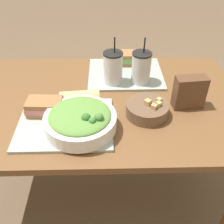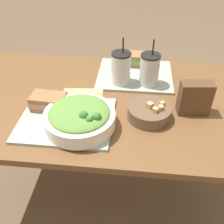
% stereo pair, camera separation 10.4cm
% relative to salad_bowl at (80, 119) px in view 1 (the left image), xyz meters
% --- Properties ---
extents(ground_plane, '(12.00, 12.00, 0.00)m').
position_rel_salad_bowl_xyz_m(ground_plane, '(0.03, 0.21, -0.80)').
color(ground_plane, brown).
extents(dining_table, '(1.41, 0.81, 0.75)m').
position_rel_salad_bowl_xyz_m(dining_table, '(0.03, 0.21, -0.15)').
color(dining_table, brown).
rests_on(dining_table, ground_plane).
extents(tray_near, '(0.38, 0.32, 0.01)m').
position_rel_salad_bowl_xyz_m(tray_near, '(-0.07, 0.03, -0.05)').
color(tray_near, '#99A89E').
rests_on(tray_near, dining_table).
extents(tray_far, '(0.38, 0.32, 0.01)m').
position_rel_salad_bowl_xyz_m(tray_far, '(0.20, 0.42, -0.05)').
color(tray_far, '#99A89E').
rests_on(tray_far, dining_table).
extents(salad_bowl, '(0.28, 0.28, 0.10)m').
position_rel_salad_bowl_xyz_m(salad_bowl, '(0.00, 0.00, 0.00)').
color(salad_bowl, white).
rests_on(salad_bowl, tray_near).
extents(soup_bowl, '(0.18, 0.18, 0.08)m').
position_rel_salad_bowl_xyz_m(soup_bowl, '(0.27, 0.09, -0.02)').
color(soup_bowl, brown).
rests_on(soup_bowl, dining_table).
extents(sandwich_near, '(0.15, 0.10, 0.06)m').
position_rel_salad_bowl_xyz_m(sandwich_near, '(-0.16, 0.10, -0.01)').
color(sandwich_near, olive).
rests_on(sandwich_near, tray_near).
extents(baguette_near, '(0.17, 0.08, 0.06)m').
position_rel_salad_bowl_xyz_m(baguette_near, '(-0.01, 0.16, -0.01)').
color(baguette_near, tan).
rests_on(baguette_near, tray_near).
extents(sandwich_far, '(0.15, 0.10, 0.06)m').
position_rel_salad_bowl_xyz_m(sandwich_far, '(0.21, 0.53, -0.01)').
color(sandwich_far, olive).
rests_on(sandwich_far, tray_far).
extents(baguette_far, '(0.18, 0.09, 0.06)m').
position_rel_salad_bowl_xyz_m(baguette_far, '(0.20, 0.55, -0.01)').
color(baguette_far, tan).
rests_on(baguette_far, tray_far).
extents(drink_cup_dark, '(0.09, 0.09, 0.23)m').
position_rel_salad_bowl_xyz_m(drink_cup_dark, '(0.13, 0.34, 0.03)').
color(drink_cup_dark, silver).
rests_on(drink_cup_dark, tray_far).
extents(drink_cup_red, '(0.09, 0.09, 0.23)m').
position_rel_salad_bowl_xyz_m(drink_cup_red, '(0.27, 0.34, 0.03)').
color(drink_cup_red, silver).
rests_on(drink_cup_red, tray_far).
extents(chip_bag, '(0.14, 0.07, 0.15)m').
position_rel_salad_bowl_xyz_m(chip_bag, '(0.46, 0.15, 0.02)').
color(chip_bag, brown).
rests_on(chip_bag, dining_table).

